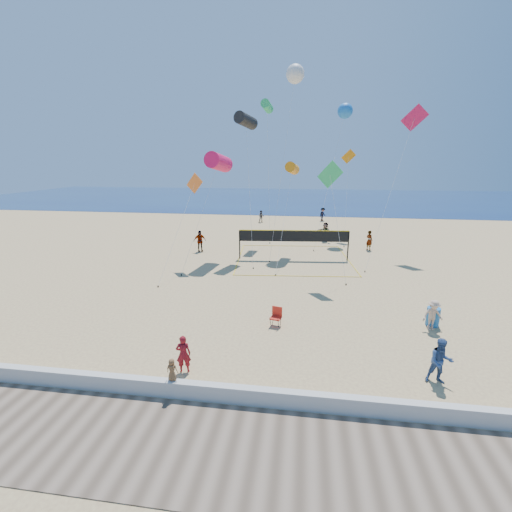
# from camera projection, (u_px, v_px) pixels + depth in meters

# --- Properties ---
(ground) EXTENTS (120.00, 120.00, 0.00)m
(ground) POSITION_uv_depth(u_px,v_px,m) (264.00, 354.00, 14.09)
(ground) COLOR tan
(ground) RESTS_ON ground
(ocean) EXTENTS (140.00, 50.00, 0.03)m
(ocean) POSITION_uv_depth(u_px,v_px,m) (298.00, 198.00, 73.24)
(ocean) COLOR navy
(ocean) RESTS_ON ground
(seawall) EXTENTS (32.00, 0.30, 0.60)m
(seawall) POSITION_uv_depth(u_px,v_px,m) (253.00, 396.00, 11.15)
(seawall) COLOR beige
(seawall) RESTS_ON ground
(boardwalk) EXTENTS (32.00, 3.60, 0.03)m
(boardwalk) POSITION_uv_depth(u_px,v_px,m) (242.00, 453.00, 9.32)
(boardwalk) COLOR #776351
(boardwalk) RESTS_ON ground
(woman) EXTENTS (0.62, 0.48, 1.50)m
(woman) POSITION_uv_depth(u_px,v_px,m) (183.00, 354.00, 12.75)
(woman) COLOR maroon
(woman) RESTS_ON ground
(toddler) EXTENTS (0.39, 0.26, 0.78)m
(toddler) POSITION_uv_depth(u_px,v_px,m) (172.00, 370.00, 11.38)
(toddler) COLOR brown
(toddler) RESTS_ON seawall
(bystander_a) EXTENTS (0.86, 0.68, 1.71)m
(bystander_a) POSITION_uv_depth(u_px,v_px,m) (441.00, 361.00, 12.09)
(bystander_a) COLOR #304979
(bystander_a) RESTS_ON ground
(bystander_b) EXTENTS (1.05, 0.73, 1.48)m
(bystander_b) POSITION_uv_depth(u_px,v_px,m) (433.00, 315.00, 15.99)
(bystander_b) COLOR tan
(bystander_b) RESTS_ON ground
(far_person_0) EXTENTS (1.18, 0.93, 1.88)m
(far_person_0) POSITION_uv_depth(u_px,v_px,m) (200.00, 241.00, 29.92)
(far_person_0) COLOR gray
(far_person_0) RESTS_ON ground
(far_person_1) EXTENTS (1.65, 1.59, 1.88)m
(far_person_1) POSITION_uv_depth(u_px,v_px,m) (325.00, 232.00, 33.75)
(far_person_1) COLOR gray
(far_person_1) RESTS_ON ground
(far_person_2) EXTENTS (0.74, 0.77, 1.77)m
(far_person_2) POSITION_uv_depth(u_px,v_px,m) (369.00, 240.00, 30.45)
(far_person_2) COLOR gray
(far_person_2) RESTS_ON ground
(far_person_3) EXTENTS (0.82, 0.68, 1.54)m
(far_person_3) POSITION_uv_depth(u_px,v_px,m) (261.00, 217.00, 44.20)
(far_person_3) COLOR gray
(far_person_3) RESTS_ON ground
(far_person_4) EXTENTS (1.17, 1.29, 1.73)m
(far_person_4) POSITION_uv_depth(u_px,v_px,m) (323.00, 214.00, 45.41)
(far_person_4) COLOR gray
(far_person_4) RESTS_ON ground
(camp_chair) EXTENTS (0.59, 0.70, 1.03)m
(camp_chair) POSITION_uv_depth(u_px,v_px,m) (276.00, 315.00, 16.48)
(camp_chair) COLOR red
(camp_chair) RESTS_ON ground
(trash_barrel) EXTENTS (0.74, 0.74, 0.90)m
(trash_barrel) POSITION_uv_depth(u_px,v_px,m) (433.00, 317.00, 16.50)
(trash_barrel) COLOR #1962A8
(trash_barrel) RESTS_ON ground
(volleyball_net) EXTENTS (9.70, 9.57, 2.39)m
(volleyball_net) POSITION_uv_depth(u_px,v_px,m) (294.00, 239.00, 27.42)
(volleyball_net) COLOR black
(volleyball_net) RESTS_ON ground
(kite_0) EXTENTS (2.48, 6.80, 8.42)m
(kite_0) POSITION_uv_depth(u_px,v_px,m) (219.00, 162.00, 26.52)
(kite_0) COLOR #D7124F
(kite_0) RESTS_ON ground
(kite_1) EXTENTS (2.14, 5.95, 11.41)m
(kite_1) POSITION_uv_depth(u_px,v_px,m) (246.00, 121.00, 27.01)
(kite_1) COLOR black
(kite_1) RESTS_ON ground
(kite_2) EXTENTS (1.34, 7.98, 7.67)m
(kite_2) POSITION_uv_depth(u_px,v_px,m) (292.00, 168.00, 28.30)
(kite_2) COLOR orange
(kite_2) RESTS_ON ground
(kite_3) EXTENTS (1.71, 5.81, 6.89)m
(kite_3) POSITION_uv_depth(u_px,v_px,m) (193.00, 188.00, 24.84)
(kite_3) COLOR orange
(kite_3) RESTS_ON ground
(kite_4) EXTENTS (2.14, 1.53, 7.75)m
(kite_4) POSITION_uv_depth(u_px,v_px,m) (331.00, 179.00, 21.33)
(kite_4) COLOR #29AF5D
(kite_4) RESTS_ON ground
(kite_5) EXTENTS (5.07, 7.22, 12.09)m
(kite_5) POSITION_uv_depth(u_px,v_px,m) (413.00, 124.00, 27.37)
(kite_5) COLOR #CB1649
(kite_5) RESTS_ON ground
(kite_6) EXTENTS (2.45, 7.36, 15.56)m
(kite_6) POSITION_uv_depth(u_px,v_px,m) (295.00, 74.00, 28.85)
(kite_6) COLOR silver
(kite_6) RESTS_ON ground
(kite_7) EXTENTS (3.58, 7.74, 13.09)m
(kite_7) POSITION_uv_depth(u_px,v_px,m) (345.00, 111.00, 33.05)
(kite_7) COLOR blue
(kite_7) RESTS_ON ground
(kite_8) EXTENTS (1.15, 3.04, 13.13)m
(kite_8) POSITION_uv_depth(u_px,v_px,m) (267.00, 106.00, 31.68)
(kite_8) COLOR #29AF5D
(kite_8) RESTS_ON ground
(kite_9) EXTENTS (1.42, 5.25, 8.86)m
(kite_9) POSITION_uv_depth(u_px,v_px,m) (348.00, 162.00, 34.08)
(kite_9) COLOR orange
(kite_9) RESTS_ON ground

